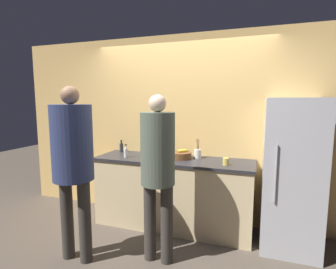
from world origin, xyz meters
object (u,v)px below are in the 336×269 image
object	(u,v)px
utensil_crock	(198,153)
bottle_dark	(121,147)
person_center	(158,164)
fruit_bowl	(180,155)
refrigerator	(291,174)
bottle_clear	(126,152)
cup_yellow	(226,162)
bottle_green	(152,148)
person_left	(73,155)

from	to	relation	value
utensil_crock	bottle_dark	bearing A→B (deg)	177.40
person_center	fruit_bowl	world-z (taller)	person_center
refrigerator	bottle_dark	distance (m)	2.33
fruit_bowl	bottle_clear	xyz separation A→B (m)	(-0.72, -0.17, 0.02)
fruit_bowl	bottle_clear	bearing A→B (deg)	-166.70
bottle_clear	cup_yellow	distance (m)	1.34
fruit_bowl	cup_yellow	size ratio (longest dim) A/B	3.37
bottle_green	cup_yellow	world-z (taller)	bottle_green
person_left	utensil_crock	bearing A→B (deg)	49.30
person_left	person_center	world-z (taller)	person_left
refrigerator	person_left	world-z (taller)	person_left
person_center	bottle_dark	bearing A→B (deg)	134.55
bottle_green	cup_yellow	size ratio (longest dim) A/B	2.54
person_center	cup_yellow	world-z (taller)	person_center
person_left	bottle_clear	size ratio (longest dim) A/B	10.36
refrigerator	cup_yellow	size ratio (longest dim) A/B	19.58
person_left	refrigerator	bearing A→B (deg)	25.43
person_left	utensil_crock	size ratio (longest dim) A/B	7.01
bottle_dark	utensil_crock	bearing A→B (deg)	-2.60
refrigerator	utensil_crock	bearing A→B (deg)	171.19
utensil_crock	cup_yellow	xyz separation A→B (m)	(0.40, -0.27, -0.02)
cup_yellow	person_center	bearing A→B (deg)	-132.26
person_center	fruit_bowl	size ratio (longest dim) A/B	5.90
refrigerator	utensil_crock	distance (m)	1.15
refrigerator	person_center	size ratio (longest dim) A/B	0.98
person_center	utensil_crock	size ratio (longest dim) A/B	6.69
refrigerator	utensil_crock	world-z (taller)	refrigerator
cup_yellow	bottle_dark	bearing A→B (deg)	168.54
bottle_dark	bottle_green	distance (m)	0.48
utensil_crock	bottle_green	world-z (taller)	utensil_crock
person_left	utensil_crock	world-z (taller)	person_left
fruit_bowl	bottle_dark	distance (m)	0.98
person_left	person_center	distance (m)	0.88
refrigerator	cup_yellow	xyz separation A→B (m)	(-0.73, -0.09, 0.11)
refrigerator	person_center	distance (m)	1.55
utensil_crock	bottle_clear	bearing A→B (deg)	-163.90
fruit_bowl	bottle_green	world-z (taller)	bottle_green
refrigerator	bottle_clear	distance (m)	2.07
fruit_bowl	utensil_crock	size ratio (longest dim) A/B	1.13
person_center	fruit_bowl	bearing A→B (deg)	90.49
utensil_crock	fruit_bowl	bearing A→B (deg)	-154.98
utensil_crock	cup_yellow	distance (m)	0.49
refrigerator	person_center	xyz separation A→B (m)	(-1.34, -0.76, 0.19)
refrigerator	fruit_bowl	size ratio (longest dim) A/B	5.80
person_center	utensil_crock	xyz separation A→B (m)	(0.20, 0.94, -0.05)
person_center	fruit_bowl	xyz separation A→B (m)	(-0.01, 0.84, -0.08)
person_center	bottle_green	size ratio (longest dim) A/B	7.84
bottle_dark	person_center	bearing A→B (deg)	-45.45
person_center	bottle_green	bearing A→B (deg)	115.98
person_center	utensil_crock	distance (m)	0.96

